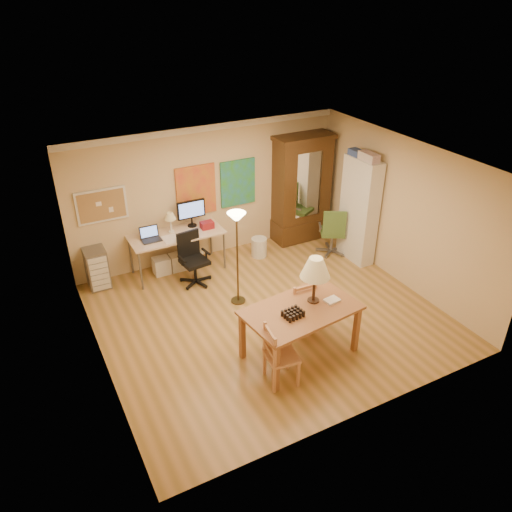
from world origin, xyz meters
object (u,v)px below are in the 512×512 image
office_chair_green (332,241)px  office_chair_black (194,270)px  bookshelf (359,211)px  armoire (301,195)px  dining_table (306,297)px  computer_desk (178,247)px

office_chair_green → office_chair_black: bearing=175.0°
bookshelf → armoire: bearing=112.0°
office_chair_green → bookshelf: bearing=-49.5°
dining_table → computer_desk: bearing=104.7°
dining_table → bookshelf: bookshelf is taller
office_chair_black → armoire: armoire is taller
office_chair_black → office_chair_green: size_ratio=0.97×
armoire → bookshelf: (0.52, -1.29, 0.05)m
dining_table → bookshelf: 3.21m
computer_desk → office_chair_green: 3.15m
dining_table → armoire: armoire is taller
office_chair_black → bookshelf: bearing=-10.9°
dining_table → office_chair_black: dining_table is taller
dining_table → office_chair_green: 3.31m
armoire → bookshelf: size_ratio=1.09×
bookshelf → dining_table: bearing=-141.4°
armoire → computer_desk: bearing=-178.4°
office_chair_black → armoire: bearing=13.6°
computer_desk → office_chair_black: (0.08, -0.59, -0.23)m
office_chair_black → office_chair_green: office_chair_green is taller
office_chair_green → bookshelf: bookshelf is taller
armoire → bookshelf: armoire is taller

